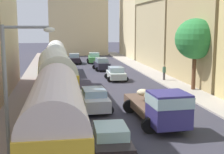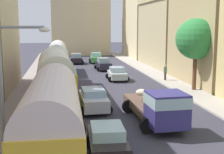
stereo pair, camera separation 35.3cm
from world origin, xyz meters
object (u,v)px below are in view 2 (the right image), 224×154
at_px(parked_bus_2, 57,64).
at_px(car_3, 107,141).
at_px(parked_bus_1, 55,77).
at_px(streetlamp_near, 9,86).
at_px(car_2, 96,58).
at_px(car_5, 76,59).
at_px(cargo_truck_0, 158,106).
at_px(parked_bus_0, 52,115).
at_px(pedestrian_1, 165,72).
at_px(car_4, 93,99).
at_px(car_1, 103,64).
at_px(parked_bus_3, 57,56).
at_px(car_0, 117,74).

bearing_deg(parked_bus_2, car_3, -82.13).
height_order(parked_bus_1, streetlamp_near, streetlamp_near).
bearing_deg(car_2, car_5, -169.00).
bearing_deg(parked_bus_1, cargo_truck_0, -37.54).
bearing_deg(parked_bus_0, pedestrian_1, 58.59).
bearing_deg(car_4, car_1, 80.24).
distance_m(car_3, pedestrian_1, 20.69).
distance_m(parked_bus_3, car_1, 6.39).
bearing_deg(pedestrian_1, car_4, -130.50).
distance_m(parked_bus_0, car_5, 36.49).
xyz_separation_m(parked_bus_1, pedestrian_1, (11.53, 9.88, -1.33)).
bearing_deg(parked_bus_1, car_3, -74.31).
xyz_separation_m(parked_bus_2, car_1, (6.07, 10.42, -1.38)).
relative_size(car_0, car_1, 0.97).
relative_size(parked_bus_1, car_2, 1.86).
bearing_deg(parked_bus_2, cargo_truck_0, -65.95).
bearing_deg(parked_bus_3, car_5, 73.16).
xyz_separation_m(parked_bus_1, cargo_truck_0, (6.11, -4.70, -1.14)).
relative_size(parked_bus_1, car_3, 2.23).
distance_m(car_1, streetlamp_near, 30.41).
relative_size(parked_bus_1, car_0, 2.24).
bearing_deg(parked_bus_3, car_2, 58.74).
distance_m(car_0, pedestrian_1, 5.25).
bearing_deg(car_0, parked_bus_3, 134.65).
bearing_deg(car_2, parked_bus_2, -107.71).
bearing_deg(pedestrian_1, cargo_truck_0, -110.38).
height_order(parked_bus_2, car_5, parked_bus_2).
bearing_deg(car_4, car_2, 83.16).
height_order(parked_bus_2, cargo_truck_0, parked_bus_2).
bearing_deg(car_1, pedestrian_1, -60.26).
relative_size(car_2, car_4, 1.03).
bearing_deg(parked_bus_0, parked_bus_2, 90.00).
xyz_separation_m(cargo_truck_0, car_4, (-3.47, 4.17, -0.43)).
distance_m(car_2, car_3, 36.88).
distance_m(car_4, car_5, 27.88).
xyz_separation_m(parked_bus_0, car_5, (2.83, 36.36, -1.36)).
bearing_deg(car_1, parked_bus_0, -102.06).
xyz_separation_m(parked_bus_1, car_3, (2.45, -8.71, -1.62)).
relative_size(parked_bus_2, car_2, 1.90).
bearing_deg(parked_bus_1, car_5, 84.09).
relative_size(parked_bus_3, car_2, 1.83).
bearing_deg(parked_bus_3, cargo_truck_0, -74.93).
distance_m(parked_bus_0, streetlamp_near, 2.37).
bearing_deg(pedestrian_1, streetlamp_near, -123.60).
height_order(parked_bus_2, parked_bus_3, parked_bus_2).
xyz_separation_m(cargo_truck_0, car_3, (-3.66, -4.02, -0.48)).
bearing_deg(parked_bus_3, car_4, -81.88).
xyz_separation_m(parked_bus_3, car_3, (2.45, -26.71, -1.47)).
distance_m(parked_bus_2, cargo_truck_0, 15.03).
bearing_deg(cargo_truck_0, streetlamp_near, -146.13).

